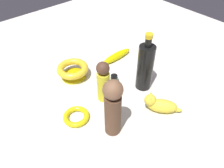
% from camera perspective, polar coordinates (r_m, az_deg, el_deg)
% --- Properties ---
extents(ground, '(2.00, 2.00, 0.00)m').
position_cam_1_polar(ground, '(0.95, -0.00, -2.36)').
color(ground, silver).
extents(bangle, '(0.10, 0.10, 0.02)m').
position_cam_1_polar(bangle, '(0.86, -9.35, -8.40)').
color(bangle, yellow).
rests_on(bangle, ground).
extents(cat_figurine, '(0.13, 0.12, 0.08)m').
position_cam_1_polar(cat_figurine, '(0.88, 12.41, -5.27)').
color(cat_figurine, yellow).
rests_on(cat_figurine, ground).
extents(person_figure_child, '(0.06, 0.06, 0.19)m').
position_cam_1_polar(person_figure_child, '(0.86, -2.46, 0.79)').
color(person_figure_child, yellow).
rests_on(person_figure_child, ground).
extents(nail_polish_jar, '(0.03, 0.03, 0.04)m').
position_cam_1_polar(nail_polish_jar, '(0.99, 0.56, 1.32)').
color(nail_polish_jar, '#306A32').
rests_on(nail_polish_jar, ground).
extents(bowl, '(0.14, 0.14, 0.06)m').
position_cam_1_polar(bowl, '(1.02, -10.24, 3.66)').
color(bowl, '#BDAE0A').
rests_on(bowl, ground).
extents(banana, '(0.04, 0.19, 0.04)m').
position_cam_1_polar(banana, '(1.13, 1.20, 7.30)').
color(banana, '#E2D806').
rests_on(banana, ground).
extents(bottle_tall, '(0.07, 0.07, 0.26)m').
position_cam_1_polar(bottle_tall, '(0.92, 8.70, 4.48)').
color(bottle_tall, black).
rests_on(bottle_tall, ground).
extents(person_figure_adult, '(0.07, 0.07, 0.24)m').
position_cam_1_polar(person_figure_adult, '(0.72, 0.22, -6.05)').
color(person_figure_adult, brown).
rests_on(person_figure_adult, ground).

